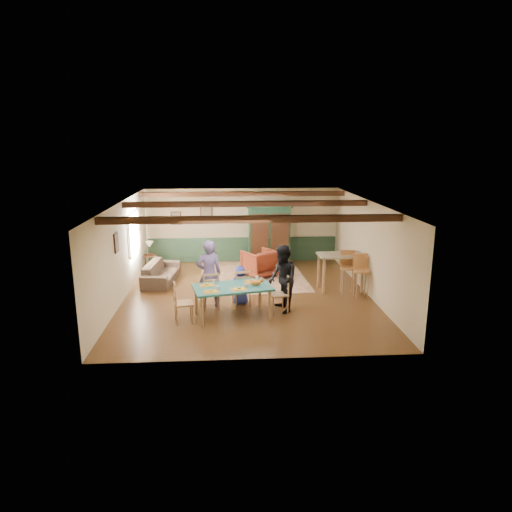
{
  "coord_description": "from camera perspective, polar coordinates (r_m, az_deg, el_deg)",
  "views": [
    {
      "loc": [
        -0.57,
        -12.52,
        4.29
      ],
      "look_at": [
        0.25,
        0.1,
        1.15
      ],
      "focal_mm": 32.0,
      "sensor_mm": 36.0,
      "label": 1
    }
  ],
  "objects": [
    {
      "name": "wall_right",
      "position": [
        13.49,
        13.93,
        0.94
      ],
      "size": [
        0.02,
        8.0,
        2.7
      ],
      "primitive_type": "cube",
      "color": "beige",
      "rests_on": "floor"
    },
    {
      "name": "wainscot_back",
      "position": [
        16.95,
        -1.7,
        0.84
      ],
      "size": [
        6.95,
        0.03,
        0.9
      ],
      "primitive_type": "cube",
      "color": "#223E2C",
      "rests_on": "floor"
    },
    {
      "name": "counter_table",
      "position": [
        13.78,
        10.48,
        -2.02
      ],
      "size": [
        1.37,
        0.84,
        1.11
      ],
      "primitive_type": null,
      "rotation": [
        0.0,
        0.0,
        0.05
      ],
      "color": "tan",
      "rests_on": "floor"
    },
    {
      "name": "place_setting_far_right",
      "position": [
        11.81,
        -0.52,
        -2.96
      ],
      "size": [
        0.49,
        0.41,
        0.11
      ],
      "primitive_type": null,
      "rotation": [
        0.0,
        0.0,
        0.22
      ],
      "color": "yellow",
      "rests_on": "dining_table"
    },
    {
      "name": "wall_back",
      "position": [
        16.79,
        -1.73,
        3.85
      ],
      "size": [
        7.0,
        0.02,
        2.7
      ],
      "primitive_type": "cube",
      "color": "beige",
      "rests_on": "floor"
    },
    {
      "name": "dining_table",
      "position": [
        11.57,
        -2.96,
        -5.72
      ],
      "size": [
        2.11,
        1.46,
        0.8
      ],
      "primitive_type": null,
      "rotation": [
        0.0,
        0.0,
        0.22
      ],
      "color": "#1F625F",
      "rests_on": "floor"
    },
    {
      "name": "bar_stool_left",
      "position": [
        13.49,
        11.4,
        -2.07
      ],
      "size": [
        0.51,
        0.54,
        1.27
      ],
      "primitive_type": null,
      "rotation": [
        0.0,
        0.0,
        -0.12
      ],
      "color": "tan",
      "rests_on": "floor"
    },
    {
      "name": "place_setting_far_left",
      "position": [
        11.56,
        -6.13,
        -3.42
      ],
      "size": [
        0.49,
        0.41,
        0.11
      ],
      "primitive_type": null,
      "rotation": [
        0.0,
        0.0,
        0.22
      ],
      "color": "yellow",
      "rests_on": "dining_table"
    },
    {
      "name": "picture_back_a",
      "position": [
        16.69,
        -6.22,
        5.28
      ],
      "size": [
        0.45,
        0.04,
        0.55
      ],
      "primitive_type": null,
      "color": "gray",
      "rests_on": "wall_back"
    },
    {
      "name": "picture_back_b",
      "position": [
        16.8,
        -9.97,
        4.69
      ],
      "size": [
        0.38,
        0.04,
        0.48
      ],
      "primitive_type": null,
      "color": "gray",
      "rests_on": "wall_back"
    },
    {
      "name": "armoire",
      "position": [
        16.08,
        1.64,
        2.57
      ],
      "size": [
        1.59,
        0.65,
        2.24
      ],
      "primitive_type": "cube",
      "rotation": [
        0.0,
        0.0,
        0.01
      ],
      "color": "#143321",
      "rests_on": "floor"
    },
    {
      "name": "dining_chair_end_right",
      "position": [
        11.86,
        2.82,
        -4.67
      ],
      "size": [
        0.56,
        0.54,
        1.01
      ],
      "primitive_type": null,
      "rotation": [
        0.0,
        0.0,
        -1.35
      ],
      "color": "#AC7E56",
      "rests_on": "floor"
    },
    {
      "name": "dining_chair_far_left",
      "position": [
        12.17,
        -5.77,
        -4.25
      ],
      "size": [
        0.54,
        0.56,
        1.01
      ],
      "primitive_type": null,
      "rotation": [
        0.0,
        0.0,
        3.36
      ],
      "color": "#AC7E56",
      "rests_on": "floor"
    },
    {
      "name": "armchair",
      "position": [
        15.04,
        0.47,
        -0.88
      ],
      "size": [
        1.31,
        1.32,
        0.88
      ],
      "primitive_type": "imported",
      "rotation": [
        0.0,
        0.0,
        -2.6
      ],
      "color": "#551A11",
      "rests_on": "floor"
    },
    {
      "name": "place_setting_near_center",
      "position": [
        11.2,
        -2.14,
        -3.92
      ],
      "size": [
        0.49,
        0.41,
        0.11
      ],
      "primitive_type": null,
      "rotation": [
        0.0,
        0.0,
        0.22
      ],
      "color": "yellow",
      "rests_on": "dining_table"
    },
    {
      "name": "person_man",
      "position": [
        12.12,
        -5.89,
        -2.27
      ],
      "size": [
        0.75,
        0.58,
        1.84
      ],
      "primitive_type": "imported",
      "rotation": [
        0.0,
        0.0,
        3.36
      ],
      "color": "#63508A",
      "rests_on": "floor"
    },
    {
      "name": "bar_stool_right",
      "position": [
        13.3,
        13.03,
        -2.46
      ],
      "size": [
        0.45,
        0.49,
        1.23
      ],
      "primitive_type": null,
      "rotation": [
        0.0,
        0.0,
        -0.03
      ],
      "color": "tan",
      "rests_on": "floor"
    },
    {
      "name": "window_left",
      "position": [
        14.77,
        -15.0,
        2.77
      ],
      "size": [
        0.06,
        1.6,
        1.3
      ],
      "primitive_type": null,
      "color": "white",
      "rests_on": "wall_left"
    },
    {
      "name": "end_table",
      "position": [
        16.23,
        -13.05,
        -0.79
      ],
      "size": [
        0.48,
        0.48,
        0.53
      ],
      "primitive_type": null,
      "rotation": [
        0.0,
        0.0,
        0.14
      ],
      "color": "black",
      "rests_on": "floor"
    },
    {
      "name": "ceiling",
      "position": [
        12.63,
        -1.12,
        6.71
      ],
      "size": [
        7.0,
        8.0,
        0.02
      ],
      "primitive_type": "cube",
      "color": "white",
      "rests_on": "wall_back"
    },
    {
      "name": "table_lamp",
      "position": [
        16.11,
        -13.15,
        0.94
      ],
      "size": [
        0.29,
        0.29,
        0.48
      ],
      "primitive_type": null,
      "rotation": [
        0.0,
        0.0,
        -0.09
      ],
      "color": "#CEBA85",
      "rests_on": "end_table"
    },
    {
      "name": "ceiling_beam_front",
      "position": [
        10.37,
        -0.54,
        4.62
      ],
      "size": [
        6.95,
        0.16,
        0.16
      ],
      "primitive_type": "cube",
      "color": "black",
      "rests_on": "ceiling"
    },
    {
      "name": "area_rug",
      "position": [
        15.17,
        -0.48,
        -2.46
      ],
      "size": [
        3.54,
        4.14,
        0.01
      ],
      "primitive_type": "cube",
      "rotation": [
        0.0,
        0.0,
        0.05
      ],
      "color": "beige",
      "rests_on": "floor"
    },
    {
      "name": "cat",
      "position": [
        11.46,
        -0.01,
        -3.28
      ],
      "size": [
        0.41,
        0.23,
        0.19
      ],
      "primitive_type": null,
      "rotation": [
        0.0,
        0.0,
        0.22
      ],
      "color": "orange",
      "rests_on": "dining_table"
    },
    {
      "name": "person_woman",
      "position": [
        11.78,
        3.33,
        -2.9
      ],
      "size": [
        0.84,
        0.98,
        1.76
      ],
      "primitive_type": "imported",
      "rotation": [
        0.0,
        0.0,
        -1.35
      ],
      "color": "black",
      "rests_on": "floor"
    },
    {
      "name": "ceiling_beam_mid",
      "position": [
        13.04,
        -1.2,
        6.54
      ],
      "size": [
        6.95,
        0.16,
        0.16
      ],
      "primitive_type": "cube",
      "color": "black",
      "rests_on": "ceiling"
    },
    {
      "name": "dining_chair_far_right",
      "position": [
        12.34,
        -1.87,
        -3.92
      ],
      "size": [
        0.54,
        0.56,
        1.01
      ],
      "primitive_type": null,
      "rotation": [
        0.0,
        0.0,
        3.36
      ],
      "color": "#AC7E56",
      "rests_on": "floor"
    },
    {
      "name": "person_child",
      "position": [
        12.41,
        -1.97,
        -3.67
      ],
      "size": [
        0.59,
        0.45,
        1.07
      ],
      "primitive_type": "imported",
      "rotation": [
        0.0,
        0.0,
        3.36
      ],
      "color": "#2938A6",
      "rests_on": "floor"
    },
    {
      "name": "floor",
      "position": [
        13.24,
        -1.07,
        -4.96
      ],
      "size": [
        8.0,
        8.0,
        0.0
      ],
      "primitive_type": "plane",
      "color": "#4B2C15",
      "rests_on": "ground"
    },
    {
      "name": "dining_chair_end_left",
      "position": [
        11.33,
        -9.03,
        -5.74
      ],
      "size": [
        0.56,
        0.54,
        1.01
      ],
      "primitive_type": null,
      "rotation": [
        0.0,
        0.0,
        1.79
      ],
      "color": "#AC7E56",
      "rests_on": "floor"
    },
    {
      "name": "wall_left",
      "position": [
        13.19,
        -16.47,
        0.48
      ],
      "size": [
        0.02,
        8.0,
        2.7
      ],
      "primitive_type": "cube",
      "color": "beige",
      "rests_on": "floor"
    },
    {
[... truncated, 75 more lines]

